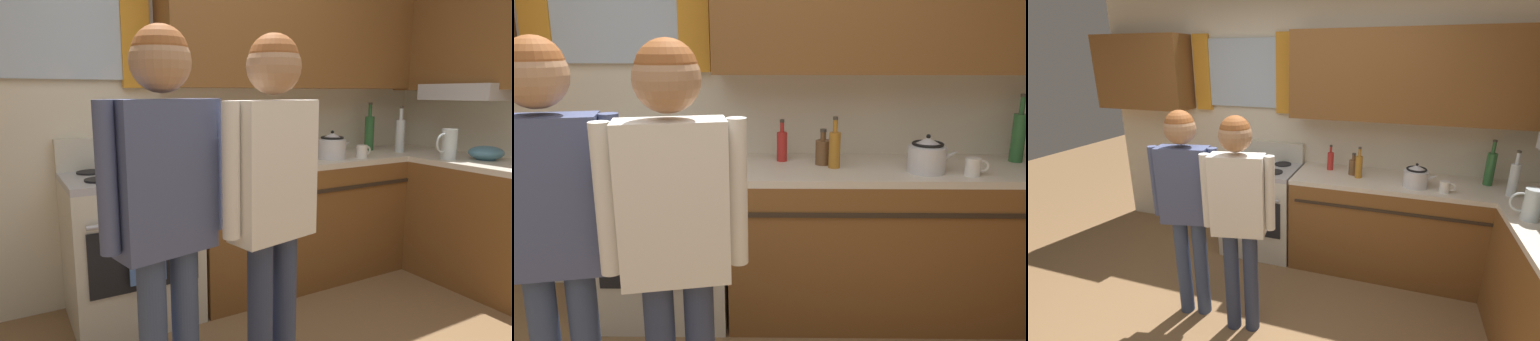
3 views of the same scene
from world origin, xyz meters
TOP-DOWN VIEW (x-y plane):
  - back_wall_unit at (0.08, 1.81)m, footprint 4.60×0.42m
  - kitchen_counter_run at (1.49, 1.14)m, footprint 2.27×2.07m
  - stove_oven at (-0.35, 1.54)m, footprint 0.73×0.67m
  - bottle_wine_green at (1.69, 1.66)m, footprint 0.08×0.08m
  - bottle_oil_amber at (0.61, 1.51)m, footprint 0.06×0.06m
  - bottle_squat_brown at (0.56, 1.58)m, footprint 0.08×0.08m
  - bottle_tall_clear at (1.81, 1.44)m, footprint 0.07×0.07m
  - bottle_sauce_red at (0.32, 1.66)m, footprint 0.06×0.06m
  - mug_ceramic_white at (1.32, 1.35)m, footprint 0.13×0.08m
  - stovetop_kettle at (1.10, 1.42)m, footprint 0.27×0.20m
  - water_pitcher at (1.81, 0.98)m, footprint 0.19×0.11m
  - mixing_bowl at (2.03, 0.83)m, footprint 0.24×0.24m
  - adult_left at (-0.49, 0.43)m, footprint 0.49×0.23m
  - adult_in_plaid at (-0.05, 0.39)m, footprint 0.49×0.22m

SIDE VIEW (x-z plane):
  - kitchen_counter_run at x=1.49m, z-range 0.00..0.90m
  - stove_oven at x=-0.35m, z-range -0.08..1.02m
  - mixing_bowl at x=2.03m, z-range 0.90..1.00m
  - mug_ceramic_white at x=1.32m, z-range 0.90..1.00m
  - bottle_squat_brown at x=0.56m, z-range 0.87..1.08m
  - bottle_sauce_red at x=0.32m, z-range 0.87..1.12m
  - stovetop_kettle at x=1.10m, z-range 0.89..1.10m
  - adult_in_plaid at x=-0.05m, z-range 0.21..1.81m
  - bottle_oil_amber at x=0.61m, z-range 0.87..1.15m
  - water_pitcher at x=1.81m, z-range 0.90..1.12m
  - adult_left at x=-0.49m, z-range 0.21..1.82m
  - bottle_tall_clear at x=1.81m, z-range 0.86..1.22m
  - bottle_wine_green at x=1.69m, z-range 0.85..1.25m
  - back_wall_unit at x=0.08m, z-range 0.21..2.81m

